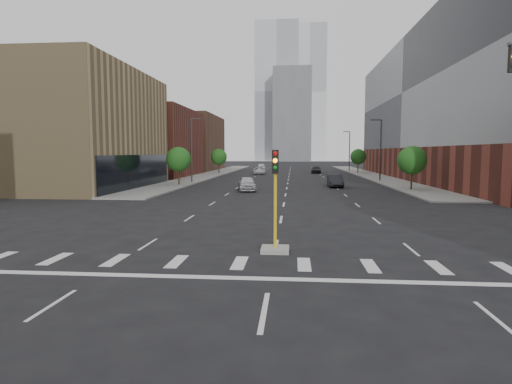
# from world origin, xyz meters

# --- Properties ---
(ground) EXTENTS (400.00, 400.00, 0.00)m
(ground) POSITION_xyz_m (0.00, 0.00, 0.00)
(ground) COLOR black
(ground) RESTS_ON ground
(sidewalk_left_far) EXTENTS (5.00, 92.00, 0.15)m
(sidewalk_left_far) POSITION_xyz_m (-15.00, 74.00, 0.07)
(sidewalk_left_far) COLOR gray
(sidewalk_left_far) RESTS_ON ground
(sidewalk_right_far) EXTENTS (5.00, 92.00, 0.15)m
(sidewalk_right_far) POSITION_xyz_m (15.00, 74.00, 0.07)
(sidewalk_right_far) COLOR gray
(sidewalk_right_far) RESTS_ON ground
(building_left_mid) EXTENTS (20.00, 24.00, 14.00)m
(building_left_mid) POSITION_xyz_m (-27.50, 40.00, 7.00)
(building_left_mid) COLOR tan
(building_left_mid) RESTS_ON ground
(building_left_far_a) EXTENTS (20.00, 22.00, 12.00)m
(building_left_far_a) POSITION_xyz_m (-27.50, 66.00, 6.00)
(building_left_far_a) COLOR brown
(building_left_far_a) RESTS_ON ground
(building_left_far_b) EXTENTS (20.00, 24.00, 13.00)m
(building_left_far_b) POSITION_xyz_m (-27.50, 92.00, 6.50)
(building_left_far_b) COLOR brown
(building_left_far_b) RESTS_ON ground
(building_right_main) EXTENTS (24.00, 70.00, 22.00)m
(building_right_main) POSITION_xyz_m (29.50, 60.00, 11.00)
(building_right_main) COLOR brown
(building_right_main) RESTS_ON ground
(tower_left) EXTENTS (22.00, 22.00, 70.00)m
(tower_left) POSITION_xyz_m (-8.00, 220.00, 35.00)
(tower_left) COLOR #B2B7BC
(tower_left) RESTS_ON ground
(tower_right) EXTENTS (20.00, 20.00, 80.00)m
(tower_right) POSITION_xyz_m (10.00, 260.00, 40.00)
(tower_right) COLOR #B2B7BC
(tower_right) RESTS_ON ground
(tower_mid) EXTENTS (18.00, 18.00, 44.00)m
(tower_mid) POSITION_xyz_m (0.00, 200.00, 22.00)
(tower_mid) COLOR slate
(tower_mid) RESTS_ON ground
(median_traffic_signal) EXTENTS (1.20, 1.20, 4.40)m
(median_traffic_signal) POSITION_xyz_m (0.00, 8.97, 0.97)
(median_traffic_signal) COLOR #999993
(median_traffic_signal) RESTS_ON ground
(streetlight_right_a) EXTENTS (1.60, 0.22, 9.07)m
(streetlight_right_a) POSITION_xyz_m (13.41, 55.00, 5.01)
(streetlight_right_a) COLOR #2D2D30
(streetlight_right_a) RESTS_ON ground
(streetlight_right_b) EXTENTS (1.60, 0.22, 9.07)m
(streetlight_right_b) POSITION_xyz_m (13.41, 90.00, 5.01)
(streetlight_right_b) COLOR #2D2D30
(streetlight_right_b) RESTS_ON ground
(streetlight_left) EXTENTS (1.60, 0.22, 9.07)m
(streetlight_left) POSITION_xyz_m (-13.41, 50.00, 5.01)
(streetlight_left) COLOR #2D2D30
(streetlight_left) RESTS_ON ground
(tree_left_near) EXTENTS (3.20, 3.20, 4.85)m
(tree_left_near) POSITION_xyz_m (-14.00, 45.00, 3.39)
(tree_left_near) COLOR #382619
(tree_left_near) RESTS_ON ground
(tree_left_far) EXTENTS (3.20, 3.20, 4.85)m
(tree_left_far) POSITION_xyz_m (-14.00, 75.00, 3.39)
(tree_left_far) COLOR #382619
(tree_left_far) RESTS_ON ground
(tree_right_near) EXTENTS (3.20, 3.20, 4.85)m
(tree_right_near) POSITION_xyz_m (14.00, 40.00, 3.39)
(tree_right_near) COLOR #382619
(tree_right_near) RESTS_ON ground
(tree_right_far) EXTENTS (3.20, 3.20, 4.85)m
(tree_right_far) POSITION_xyz_m (14.00, 80.00, 3.39)
(tree_right_far) COLOR #382619
(tree_right_far) RESTS_ON ground
(car_near_left) EXTENTS (2.63, 4.98, 1.62)m
(car_near_left) POSITION_xyz_m (-4.38, 38.04, 0.81)
(car_near_left) COLOR silver
(car_near_left) RESTS_ON ground
(car_mid_right) EXTENTS (1.76, 4.86, 1.59)m
(car_mid_right) POSITION_xyz_m (5.94, 44.34, 0.80)
(car_mid_right) COLOR black
(car_mid_right) RESTS_ON ground
(car_far_left) EXTENTS (2.73, 5.20, 1.39)m
(car_far_left) POSITION_xyz_m (-5.96, 75.09, 0.70)
(car_far_left) COLOR silver
(car_far_left) RESTS_ON ground
(car_deep_right) EXTENTS (2.26, 4.95, 1.41)m
(car_deep_right) POSITION_xyz_m (5.48, 79.60, 0.70)
(car_deep_right) COLOR black
(car_deep_right) RESTS_ON ground
(car_distant) EXTENTS (2.22, 4.96, 1.65)m
(car_distant) POSITION_xyz_m (-6.93, 93.94, 0.83)
(car_distant) COLOR silver
(car_distant) RESTS_ON ground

